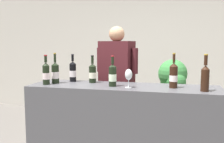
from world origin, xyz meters
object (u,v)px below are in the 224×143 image
object	(u,v)px
wine_bottle_0	(174,75)
wine_glass	(129,75)
wine_bottle_1	(93,73)
wine_bottle_4	(55,73)
potted_shrub	(171,94)
wine_bottle_6	(113,75)
wine_bottle_5	(205,77)
wine_bottle_2	(73,71)
person_server	(117,93)
wine_bottle_3	(46,73)

from	to	relation	value
wine_bottle_0	wine_glass	size ratio (longest dim) A/B	1.86
wine_bottle_1	wine_bottle_4	world-z (taller)	wine_bottle_4
potted_shrub	wine_bottle_1	bearing A→B (deg)	-131.19
wine_bottle_1	potted_shrub	distance (m)	1.39
wine_bottle_0	potted_shrub	distance (m)	1.21
wine_bottle_4	wine_bottle_6	bearing A→B (deg)	-3.81
wine_bottle_4	wine_bottle_5	size ratio (longest dim) A/B	0.98
wine_bottle_0	wine_bottle_5	world-z (taller)	wine_bottle_0
potted_shrub	wine_bottle_2	bearing A→B (deg)	-139.27
wine_bottle_6	wine_glass	bearing A→B (deg)	-13.61
wine_glass	person_server	world-z (taller)	person_server
wine_bottle_2	wine_glass	size ratio (longest dim) A/B	1.71
wine_bottle_0	wine_bottle_6	distance (m)	0.62
person_server	potted_shrub	xyz separation A→B (m)	(0.68, 0.60, -0.10)
wine_bottle_5	wine_bottle_6	distance (m)	0.91
wine_bottle_3	wine_bottle_5	world-z (taller)	wine_bottle_5
wine_bottle_0	person_server	distance (m)	0.94
wine_bottle_1	wine_glass	bearing A→B (deg)	-26.38
wine_bottle_0	wine_bottle_2	bearing A→B (deg)	171.87
wine_bottle_6	potted_shrub	xyz separation A→B (m)	(0.60, 1.18, -0.41)
wine_bottle_3	wine_bottle_5	distance (m)	1.64
wine_bottle_5	wine_bottle_0	bearing A→B (deg)	157.54
wine_bottle_6	person_server	xyz separation A→B (m)	(-0.08, 0.58, -0.31)
wine_bottle_6	person_server	bearing A→B (deg)	98.23
wine_bottle_1	wine_glass	world-z (taller)	wine_bottle_1
wine_bottle_3	wine_bottle_4	bearing A→B (deg)	60.19
wine_bottle_5	wine_bottle_4	bearing A→B (deg)	175.83
wine_bottle_2	wine_bottle_5	world-z (taller)	wine_bottle_5
wine_bottle_3	wine_bottle_4	size ratio (longest dim) A/B	0.95
wine_bottle_1	wine_bottle_3	bearing A→B (deg)	-152.27
person_server	wine_bottle_0	bearing A→B (deg)	-37.23
wine_bottle_3	wine_glass	world-z (taller)	wine_bottle_3
wine_bottle_4	wine_bottle_1	bearing A→B (deg)	19.22
potted_shrub	wine_bottle_6	bearing A→B (deg)	-116.71
wine_bottle_5	person_server	xyz separation A→B (m)	(-0.99, 0.65, -0.33)
potted_shrub	wine_bottle_0	bearing A→B (deg)	-88.79
wine_bottle_6	wine_glass	xyz separation A→B (m)	(0.18, -0.04, 0.01)
wine_bottle_2	wine_bottle_5	size ratio (longest dim) A/B	0.92
wine_bottle_5	person_server	bearing A→B (deg)	146.58
wine_bottle_4	potted_shrub	size ratio (longest dim) A/B	0.28
wine_bottle_1	wine_bottle_4	distance (m)	0.42
wine_bottle_6	wine_bottle_5	bearing A→B (deg)	-4.44
wine_bottle_1	wine_bottle_3	size ratio (longest dim) A/B	0.96
wine_bottle_6	person_server	world-z (taller)	person_server
wine_bottle_2	person_server	size ratio (longest dim) A/B	0.19
wine_bottle_2	wine_bottle_6	bearing A→B (deg)	-21.75
wine_bottle_1	wine_bottle_0	bearing A→B (deg)	-8.59
wine_bottle_0	wine_bottle_4	xyz separation A→B (m)	(-1.30, -0.00, -0.01)
wine_bottle_5	potted_shrub	size ratio (longest dim) A/B	0.29
wine_bottle_0	wine_bottle_3	bearing A→B (deg)	-175.64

